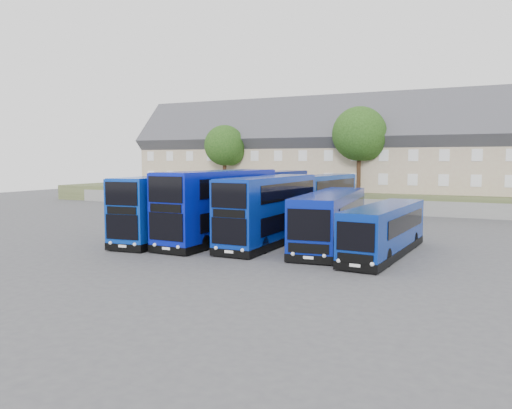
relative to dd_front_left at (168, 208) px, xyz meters
The scene contains 13 objects.
ground 6.30m from the dd_front_left, 14.23° to the right, with size 120.00×120.00×0.00m, color #45454A.
retaining_wall 23.31m from the dd_front_left, 75.73° to the left, with size 70.00×0.40×1.50m, color slate.
earth_bank 33.07m from the dd_front_left, 80.01° to the left, with size 80.00×20.00×2.00m, color #47522E.
terrace_row 29.45m from the dd_front_left, 78.64° to the left, with size 54.00×10.40×11.20m.
dd_front_left is the anchor object (origin of this frame).
dd_front_mid 3.78m from the dd_front_left, 14.28° to the left, with size 3.29×12.12×4.77m.
dd_front_right 7.35m from the dd_front_left, ahead, with size 2.67×11.17×4.43m.
dd_rear_left 15.21m from the dd_front_left, 83.39° to the left, with size 2.83×11.13×4.40m.
dd_rear_right 14.29m from the dd_front_left, 59.20° to the left, with size 3.43×10.74×4.20m.
coach_east_a 11.40m from the dd_front_left, 10.84° to the left, with size 3.89×12.83×3.46m.
coach_east_b 14.97m from the dd_front_left, ahead, with size 3.11×10.89×2.93m.
tree_west 25.47m from the dd_front_left, 108.96° to the left, with size 4.80×4.80×7.65m.
tree_mid 26.07m from the dd_front_left, 71.92° to the left, with size 5.76×5.76×9.18m.
Camera 1 is at (14.56, -27.41, 5.59)m, focal length 35.00 mm.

